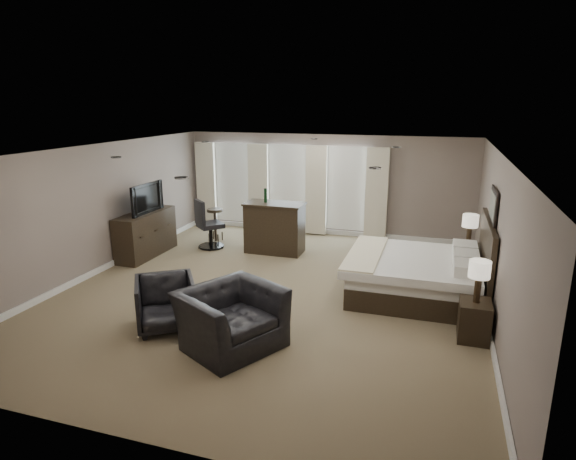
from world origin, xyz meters
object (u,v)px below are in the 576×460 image
(armchair_far, at_px, (166,301))
(desk_chair, at_px, (210,224))
(bed, at_px, (419,257))
(nightstand_near, at_px, (474,320))
(dresser, at_px, (146,234))
(bar_stool_right, at_px, (276,231))
(armchair_near, at_px, (231,309))
(lamp_near, at_px, (478,282))
(nightstand_far, at_px, (466,260))
(lamp_far, at_px, (470,230))
(tv, at_px, (144,209))
(bar_counter, at_px, (275,228))
(bar_stool_left, at_px, (215,225))

(armchair_far, height_order, desk_chair, desk_chair)
(bed, bearing_deg, nightstand_near, -58.46)
(dresser, relative_size, bar_stool_right, 2.56)
(armchair_near, bearing_deg, desk_chair, 58.53)
(nightstand_near, height_order, lamp_near, lamp_near)
(nightstand_far, xyz_separation_m, lamp_far, (0.00, 0.00, 0.62))
(tv, height_order, bar_counter, bar_counter)
(dresser, bearing_deg, lamp_near, -16.22)
(armchair_near, bearing_deg, lamp_far, -9.74)
(armchair_near, xyz_separation_m, armchair_far, (-1.21, 0.24, -0.13))
(dresser, xyz_separation_m, tv, (0.00, 0.00, 0.58))
(tv, bearing_deg, armchair_far, -142.13)
(lamp_far, height_order, bar_counter, lamp_far)
(lamp_far, relative_size, tv, 0.55)
(nightstand_far, bearing_deg, lamp_near, -90.00)
(lamp_near, height_order, armchair_far, lamp_near)
(nightstand_near, bearing_deg, bar_counter, 143.42)
(armchair_far, relative_size, desk_chair, 0.75)
(armchair_near, distance_m, bar_stool_left, 5.47)
(nightstand_near, relative_size, nightstand_far, 0.97)
(nightstand_near, relative_size, armchair_near, 0.44)
(dresser, distance_m, desk_chair, 1.50)
(nightstand_near, xyz_separation_m, armchair_far, (-4.53, -1.06, 0.15))
(tv, xyz_separation_m, bar_counter, (2.72, 1.10, -0.49))
(lamp_near, relative_size, tv, 0.55)
(nightstand_near, bearing_deg, tv, 163.78)
(armchair_far, bearing_deg, armchair_near, -45.28)
(armchair_near, bearing_deg, lamp_near, -40.08)
(bar_counter, bearing_deg, nightstand_far, -2.95)
(nightstand_far, relative_size, lamp_far, 0.95)
(bed, height_order, lamp_near, bed)
(tv, bearing_deg, nightstand_near, -106.22)
(nightstand_near, height_order, armchair_near, armchair_near)
(bed, xyz_separation_m, armchair_near, (-2.44, -2.74, -0.16))
(dresser, xyz_separation_m, armchair_far, (2.39, -3.07, -0.05))
(bed, relative_size, desk_chair, 1.95)
(lamp_near, bearing_deg, bar_stool_left, 149.23)
(nightstand_far, height_order, bar_stool_right, bar_stool_right)
(lamp_near, xyz_separation_m, dresser, (-6.92, 2.01, -0.41))
(bed, relative_size, lamp_far, 3.63)
(lamp_near, bearing_deg, lamp_far, 90.00)
(lamp_far, bearing_deg, tv, -172.70)
(bed, relative_size, tv, 2.00)
(armchair_far, bearing_deg, lamp_far, 6.90)
(lamp_far, xyz_separation_m, armchair_near, (-3.33, -4.19, -0.35))
(bed, xyz_separation_m, dresser, (-6.03, 0.56, -0.24))
(armchair_near, bearing_deg, bar_counter, 39.90)
(nightstand_far, xyz_separation_m, tv, (-6.92, -0.89, 0.77))
(dresser, distance_m, tv, 0.58)
(dresser, height_order, bar_stool_right, dresser)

